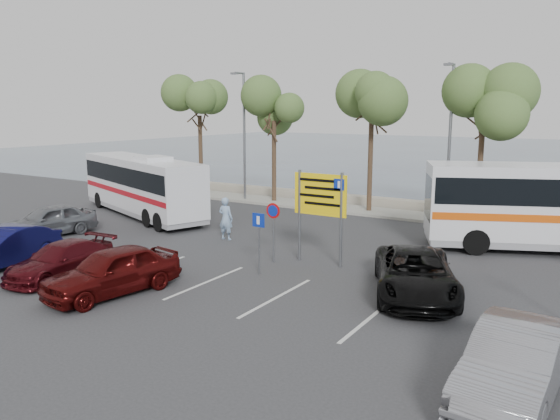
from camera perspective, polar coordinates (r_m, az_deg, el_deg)
The scene contains 22 objects.
ground at distance 19.25m, azimuth -3.04°, elevation -7.37°, with size 120.00×120.00×0.00m, color #323235.
kerb_strip at distance 31.38m, azimuth 11.78°, elevation -0.42°, with size 44.00×2.40×0.15m, color #9C9A8E.
seawall at distance 33.20m, azimuth 13.00°, elevation 0.52°, with size 48.00×0.80×0.60m, color gray.
sea at distance 75.94m, azimuth 24.02°, elevation 5.15°, with size 140.00×140.00×0.00m, color #3A475D.
tree_far_left at distance 37.98m, azimuth -8.43°, elevation 11.04°, with size 3.20×3.20×7.60m.
tree_left at distance 34.41m, azimuth -0.64°, elevation 10.68°, with size 3.20×3.20×7.20m.
tree_mid at distance 31.39m, azimuth 9.62°, elevation 11.74°, with size 3.20×3.20×8.00m.
tree_right at distance 29.60m, azimuth 20.55°, elevation 10.36°, with size 3.20×3.20×7.40m.
street_lamp_left at distance 35.16m, azimuth -3.83°, elevation 8.36°, with size 0.45×1.15×8.01m.
street_lamp_right at distance 29.51m, azimuth 17.29°, elevation 7.51°, with size 0.45×1.15×8.01m.
direction_sign at distance 20.82m, azimuth 4.22°, elevation 0.88°, with size 2.20×0.12×3.60m.
sign_no_stop at distance 21.09m, azimuth -0.70°, elevation -1.34°, with size 0.60×0.08×2.35m.
sign_parking at distance 19.60m, azimuth -2.24°, elevation -2.58°, with size 0.50×0.07×2.25m.
lane_markings at distance 19.16m, azimuth -7.60°, elevation -7.52°, with size 12.02×4.20×0.01m, color silver, non-canonical shape.
coach_bus_left at distance 31.44m, azimuth -14.27°, elevation 2.31°, with size 11.17×6.05×3.44m.
car_silver_a at distance 27.87m, azimuth -23.01°, elevation -1.02°, with size 1.74×4.34×1.48m, color slate.
car_blue at distance 23.26m, azimuth -26.89°, elevation -3.48°, with size 1.56×4.48×1.48m, color #0D0E41.
car_maroon at distance 20.98m, azimuth -21.95°, elevation -4.88°, with size 1.71×4.21×1.22m, color #480C11.
car_red at distance 18.49m, azimuth -17.12°, elevation -6.09°, with size 1.82×4.52×1.54m, color #4D0B0B.
suv_black at distance 18.04m, azimuth 13.93°, elevation -6.47°, with size 2.43×5.27×1.47m, color black.
car_silver_b at distance 12.65m, azimuth 23.38°, elevation -14.37°, with size 1.62×4.64×1.53m, color gray.
pedestrian_near at distance 25.02m, azimuth -5.69°, elevation -0.88°, with size 0.72×0.47×1.97m, color #8BA9CB.
Camera 1 is at (10.56, -14.97, 5.90)m, focal length 35.00 mm.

